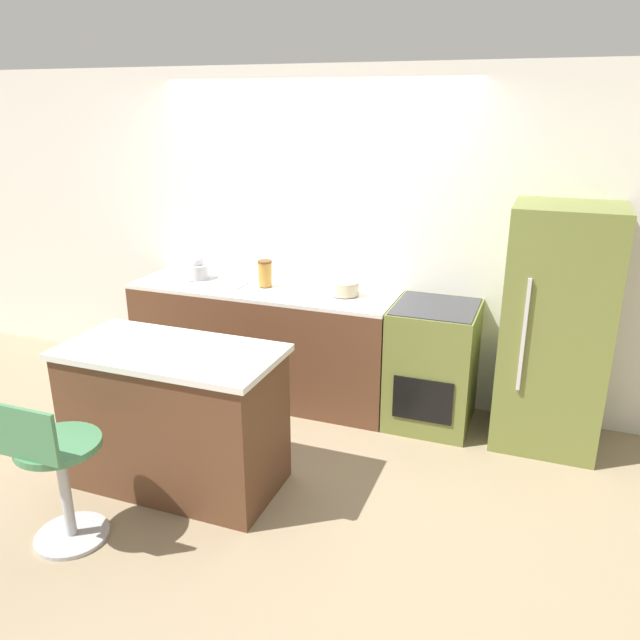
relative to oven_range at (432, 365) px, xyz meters
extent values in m
plane|color=#998466|center=(-1.07, -0.34, -0.46)|extent=(14.00, 14.00, 0.00)
cube|color=white|center=(-1.07, 0.35, 0.84)|extent=(8.00, 0.06, 2.60)
cube|color=brown|center=(-1.40, 0.00, -0.02)|extent=(2.16, 0.64, 0.89)
cube|color=white|center=(-1.40, 0.00, 0.44)|extent=(2.16, 0.64, 0.03)
cube|color=#9EA3A8|center=(-1.78, 0.00, 0.46)|extent=(0.44, 0.35, 0.01)
cube|color=brown|center=(-1.35, -1.38, -0.02)|extent=(1.29, 0.64, 0.88)
cube|color=white|center=(-1.35, -1.38, 0.44)|extent=(1.35, 0.68, 0.04)
cube|color=olive|center=(0.00, 0.00, 0.00)|extent=(0.61, 0.64, 0.92)
cube|color=black|center=(0.00, -0.33, -0.14)|extent=(0.43, 0.01, 0.32)
cube|color=#333338|center=(0.00, 0.00, 0.46)|extent=(0.58, 0.61, 0.01)
cube|color=olive|center=(0.82, 0.01, 0.39)|extent=(0.70, 0.63, 1.71)
cube|color=silver|center=(0.63, -0.32, 0.43)|extent=(0.02, 0.02, 0.77)
cylinder|color=#B7B7BC|center=(-1.62, -2.08, -0.45)|extent=(0.41, 0.41, 0.02)
cylinder|color=#B7B7BC|center=(-1.62, -2.08, -0.18)|extent=(0.06, 0.06, 0.57)
cylinder|color=#478456|center=(-1.62, -2.08, 0.13)|extent=(0.45, 0.45, 0.04)
cube|color=#478456|center=(-1.62, -2.27, 0.30)|extent=(0.39, 0.02, 0.29)
cylinder|color=silver|center=(-2.00, 0.04, 0.53)|extent=(0.18, 0.18, 0.12)
sphere|color=silver|center=(-2.00, 0.04, 0.62)|extent=(0.10, 0.10, 0.10)
cylinder|color=#C1B28E|center=(-0.71, 0.04, 0.52)|extent=(0.22, 0.22, 0.10)
cylinder|color=#B77F33|center=(-1.39, 0.04, 0.56)|extent=(0.11, 0.11, 0.19)
cylinder|color=brown|center=(-1.39, 0.04, 0.67)|extent=(0.12, 0.12, 0.02)
camera|label=1|loc=(0.72, -4.32, 1.87)|focal=35.00mm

